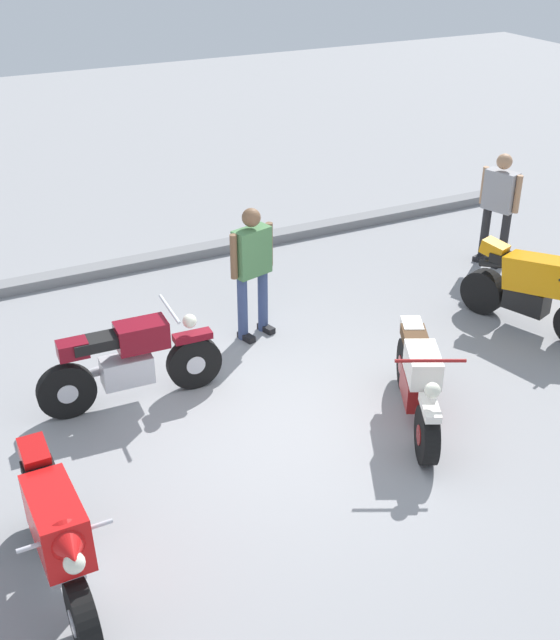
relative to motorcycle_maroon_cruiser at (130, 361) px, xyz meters
The scene contains 8 objects.
ground_plane 1.90m from the motorcycle_maroon_cruiser, 38.80° to the right, with size 40.00×40.00×0.00m, color gray.
curb_edge 3.76m from the motorcycle_maroon_cruiser, 67.67° to the left, with size 14.00×0.30×0.15m, color gray.
motorcycle_maroon_cruiser is the anchor object (origin of this frame).
motorcycle_red_sportbike 2.75m from the motorcycle_maroon_cruiser, 118.84° to the right, with size 0.70×1.95×1.14m.
motorcycle_cream_vintage 3.15m from the motorcycle_maroon_cruiser, 33.18° to the right, with size 1.06×1.82×1.07m.
motorcycle_orange_sportbike 5.21m from the motorcycle_maroon_cruiser, ahead, with size 0.94×1.90×1.14m.
person_in_green_shirt 2.08m from the motorcycle_maroon_cruiser, 23.07° to the left, with size 0.66×0.41×1.73m.
person_in_gray_shirt 6.26m from the motorcycle_maroon_cruiser, 11.20° to the left, with size 0.43×0.65×1.72m.
Camera 1 is at (-3.28, -6.31, 5.10)m, focal length 44.77 mm.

